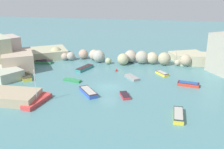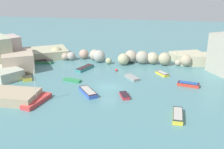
# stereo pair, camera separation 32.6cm
# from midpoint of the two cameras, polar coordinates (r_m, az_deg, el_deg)

# --- Properties ---
(cove_water) EXTENTS (160.00, 160.00, 0.00)m
(cove_water) POSITION_cam_midpoint_polar(r_m,az_deg,el_deg) (44.95, -0.58, -2.71)
(cove_water) COLOR teal
(cove_water) RESTS_ON ground
(rock_breakwater) EXTENTS (33.64, 5.22, 2.77)m
(rock_breakwater) POSITION_cam_midpoint_polar(r_m,az_deg,el_deg) (58.10, 1.83, 3.79)
(rock_breakwater) COLOR #AAAB96
(rock_breakwater) RESTS_ON ground
(stone_dock) EXTENTS (7.14, 4.78, 1.41)m
(stone_dock) POSITION_cam_midpoint_polar(r_m,az_deg,el_deg) (42.37, -20.06, -4.39)
(stone_dock) COLOR tan
(stone_dock) RESTS_ON ground
(channel_buoy) EXTENTS (0.49, 0.49, 0.49)m
(channel_buoy) POSITION_cam_midpoint_polar(r_m,az_deg,el_deg) (52.60, 1.13, 0.95)
(channel_buoy) COLOR red
(channel_buoy) RESTS_ON cove_water
(moored_boat_0) EXTENTS (2.69, 5.66, 5.24)m
(moored_boat_0) POSITION_cam_midpoint_polar(r_m,az_deg,el_deg) (40.75, -15.50, -5.42)
(moored_boat_0) COLOR #CD3C3A
(moored_boat_0) RESTS_ON cove_water
(moored_boat_1) EXTENTS (1.95, 2.74, 0.49)m
(moored_boat_1) POSITION_cam_midpoint_polar(r_m,az_deg,el_deg) (41.29, 2.91, -4.48)
(moored_boat_1) COLOR #C42E39
(moored_boat_1) RESTS_ON cove_water
(moored_boat_2) EXTENTS (2.97, 3.28, 0.45)m
(moored_boat_2) POSITION_cam_midpoint_polar(r_m,az_deg,el_deg) (48.83, 4.48, -0.63)
(moored_boat_2) COLOR gray
(moored_boat_2) RESTS_ON cove_water
(moored_boat_3) EXTENTS (1.50, 4.27, 0.64)m
(moored_boat_3) POSITION_cam_midpoint_polar(r_m,az_deg,el_deg) (36.42, 14.06, -8.41)
(moored_boat_3) COLOR gold
(moored_boat_3) RESTS_ON cove_water
(moored_boat_4) EXTENTS (2.87, 4.56, 0.57)m
(moored_boat_4) POSITION_cam_midpoint_polar(r_m,az_deg,el_deg) (53.91, -5.62, 1.37)
(moored_boat_4) COLOR teal
(moored_boat_4) RESTS_ON cove_water
(moored_boat_5) EXTENTS (3.78, 4.38, 0.66)m
(moored_boat_5) POSITION_cam_midpoint_polar(r_m,az_deg,el_deg) (42.43, -4.90, -3.69)
(moored_boat_5) COLOR #3558B8
(moored_boat_5) RESTS_ON cove_water
(moored_boat_6) EXTENTS (3.71, 4.53, 0.68)m
(moored_boat_6) POSITION_cam_midpoint_polar(r_m,az_deg,el_deg) (51.49, -17.62, -0.31)
(moored_boat_6) COLOR yellow
(moored_boat_6) RESTS_ON cove_water
(moored_boat_7) EXTENTS (3.63, 1.79, 0.63)m
(moored_boat_7) POSITION_cam_midpoint_polar(r_m,az_deg,el_deg) (59.52, -14.08, 2.66)
(moored_boat_7) COLOR #367C4D
(moored_boat_7) RESTS_ON cove_water
(moored_boat_8) EXTENTS (2.60, 2.89, 0.50)m
(moored_boat_8) POSITION_cam_midpoint_polar(r_m,az_deg,el_deg) (51.55, 10.81, 0.22)
(moored_boat_8) COLOR yellow
(moored_boat_8) RESTS_ON cove_water
(moored_boat_9) EXTENTS (3.34, 1.72, 0.37)m
(moored_boat_9) POSITION_cam_midpoint_polar(r_m,az_deg,el_deg) (47.99, -8.27, -1.20)
(moored_boat_9) COLOR #2E884E
(moored_boat_9) RESTS_ON cove_water
(moored_boat_10) EXTENTS (3.74, 1.99, 0.61)m
(moored_boat_10) POSITION_cam_midpoint_polar(r_m,az_deg,el_deg) (47.16, 16.12, -2.01)
(moored_boat_10) COLOR red
(moored_boat_10) RESTS_ON cove_water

